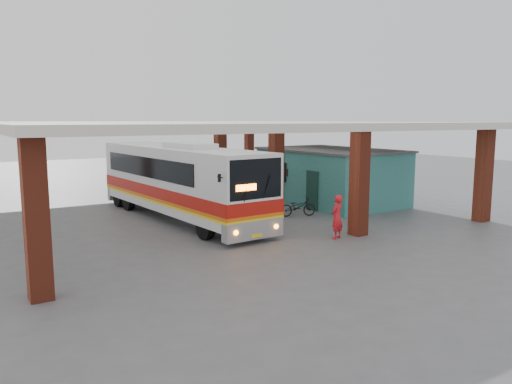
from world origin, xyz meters
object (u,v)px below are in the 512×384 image
object	(u,v)px
red_chair	(267,197)
pedestrian	(337,217)
coach_bus	(180,181)
motorcycle	(298,207)

from	to	relation	value
red_chair	pedestrian	bearing A→B (deg)	-88.11
coach_bus	red_chair	size ratio (longest dim) A/B	16.29
motorcycle	red_chair	world-z (taller)	motorcycle
motorcycle	pedestrian	bearing A→B (deg)	-178.27
pedestrian	red_chair	xyz separation A→B (m)	(2.45, 8.73, -0.53)
pedestrian	red_chair	world-z (taller)	pedestrian
motorcycle	pedestrian	xyz separation A→B (m)	(-1.52, -4.60, 0.41)
coach_bus	pedestrian	size ratio (longest dim) A/B	7.21
coach_bus	red_chair	xyz separation A→B (m)	(6.13, 1.58, -1.48)
pedestrian	coach_bus	bearing A→B (deg)	-84.01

